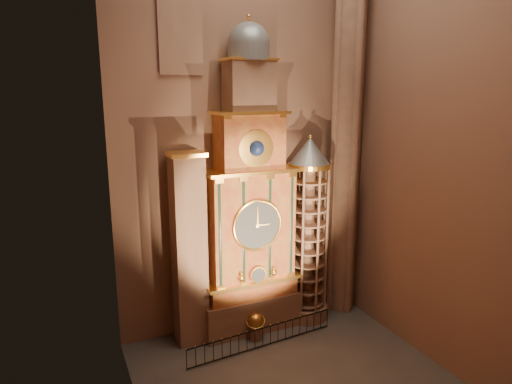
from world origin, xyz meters
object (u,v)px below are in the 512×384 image
portrait_tower (189,249)px  iron_railing (263,337)px  celestial_globe (256,324)px  astronomical_clock (250,214)px  stair_turret (308,232)px

portrait_tower → iron_railing: portrait_tower is taller
celestial_globe → astronomical_clock: bearing=78.8°
iron_railing → portrait_tower: bearing=144.4°
stair_turret → celestial_globe: size_ratio=7.11×
celestial_globe → iron_railing: bearing=-88.6°
celestial_globe → portrait_tower: bearing=156.2°
portrait_tower → stair_turret: stair_turret is taller
astronomical_clock → portrait_tower: 3.73m
portrait_tower → iron_railing: (3.15, -2.26, -4.56)m
celestial_globe → iron_railing: 0.93m
portrait_tower → celestial_globe: 5.45m
portrait_tower → iron_railing: size_ratio=1.22×
stair_turret → iron_railing: 6.31m
astronomical_clock → stair_turret: 3.78m
astronomical_clock → iron_railing: (-0.25, -2.24, -6.09)m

